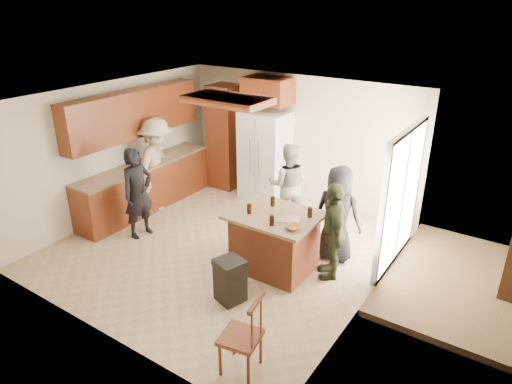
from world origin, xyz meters
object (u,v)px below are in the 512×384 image
Objects in this scene: person_counter at (158,165)px; kitchen_island at (274,241)px; person_behind_left at (288,184)px; spindle_chair at (242,338)px; person_behind_right at (338,214)px; person_side_right at (333,231)px; refrigerator at (265,156)px; person_front_left at (138,193)px; trash_bin at (230,280)px.

kitchen_island is (2.99, -0.61, -0.43)m from person_counter.
person_behind_left is 1.59m from kitchen_island.
person_counter is 3.08m from kitchen_island.
spindle_chair is (0.80, -1.96, -0.02)m from kitchen_island.
person_behind_right is 1.07m from kitchen_island.
refrigerator reaches higher than person_side_right.
person_counter is at bearing -8.83° from person_behind_left.
person_front_left reaches higher than trash_bin.
kitchen_island is at bearing -100.46° from person_side_right.
person_behind_left is at bearing -39.77° from person_front_left.
person_behind_left is at bearing -37.58° from refrigerator.
kitchen_island is at bearing 112.12° from spindle_chair.
person_side_right is 1.17× the size of kitchen_island.
person_behind_right is 0.86× the size of refrigerator.
person_counter reaches higher than person_behind_right.
kitchen_island is at bearing -54.24° from refrigerator.
person_behind_right is 1.04× the size of person_side_right.
person_behind_right is at bearing 68.15° from trash_bin.
person_counter is (-3.78, 0.29, 0.16)m from person_side_right.
person_behind_right reaches higher than kitchen_island.
person_counter is 1.82× the size of spindle_chair.
person_behind_left is at bearing 112.86° from kitchen_island.
person_front_left is 0.88× the size of refrigerator.
trash_bin is at bearing 132.68° from spindle_chair.
person_side_right is at bearing 105.87° from person_behind_right.
person_side_right reaches higher than kitchen_island.
person_behind_right is 2.79m from spindle_chair.
person_behind_right reaches higher than spindle_chair.
person_behind_right is 2.61m from refrigerator.
spindle_chair is at bearing -32.23° from person_side_right.
person_front_left reaches higher than person_behind_left.
person_counter reaches higher than person_side_right.
person_front_left is at bearing -110.60° from person_side_right.
spindle_chair is at bearing 92.27° from person_behind_right.
person_counter is 1.00× the size of refrigerator.
person_counter is (-2.38, -0.84, 0.14)m from person_behind_left.
person_counter is at bearing 145.88° from spindle_chair.
person_front_left is 2.72m from refrigerator.
trash_bin is at bearing -64.97° from refrigerator.
kitchen_island is (2.50, 0.37, -0.32)m from person_front_left.
person_side_right reaches higher than spindle_chair.
kitchen_island is at bearing -120.73° from person_counter.
trash_bin is (1.49, -3.19, -0.58)m from refrigerator.
person_side_right is (3.29, 0.69, -0.04)m from person_front_left.
person_counter is at bearing -131.87° from refrigerator.
person_behind_left is 0.84× the size of person_counter.
kitchen_island is 2.12m from spindle_chair.
person_behind_left reaches higher than trash_bin.
person_front_left is at bearing 154.22° from spindle_chair.
trash_bin is (2.41, -0.63, -0.47)m from person_front_left.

